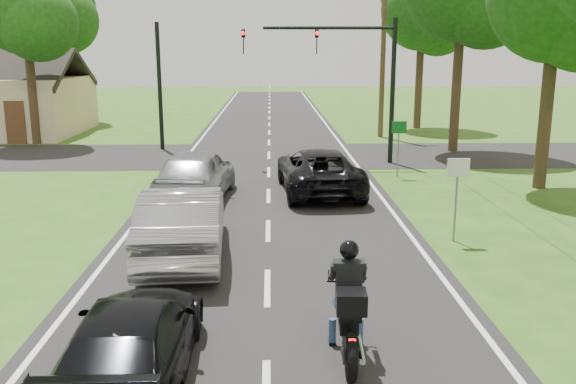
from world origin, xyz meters
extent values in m
plane|color=#295417|center=(0.00, 0.00, 0.00)|extent=(140.00, 140.00, 0.00)
cube|color=black|center=(0.00, 10.00, 0.01)|extent=(8.00, 100.00, 0.01)
cube|color=black|center=(0.00, 16.00, 0.01)|extent=(60.00, 7.00, 0.01)
torus|color=black|center=(1.32, -2.03, 0.33)|extent=(0.17, 0.67, 0.67)
torus|color=black|center=(1.24, -3.54, 0.33)|extent=(0.20, 0.73, 0.73)
cube|color=black|center=(1.28, -2.68, 0.64)|extent=(0.33, 0.97, 0.30)
sphere|color=black|center=(1.30, -2.43, 0.82)|extent=(0.34, 0.34, 0.34)
cube|color=black|center=(1.27, -3.03, 0.82)|extent=(0.37, 0.57, 0.10)
cube|color=#FF0C07|center=(1.23, -3.65, 0.66)|extent=(0.10, 0.04, 0.05)
cylinder|color=silver|center=(1.42, -3.24, 0.31)|extent=(0.13, 0.81, 0.09)
cylinder|color=black|center=(1.31, -2.23, 1.00)|extent=(0.63, 0.07, 0.04)
cube|color=black|center=(1.25, -3.34, 1.12)|extent=(0.46, 0.43, 0.32)
cube|color=black|center=(1.28, -2.83, 1.25)|extent=(0.41, 0.24, 0.60)
sphere|color=black|center=(1.28, -2.76, 1.73)|extent=(0.30, 0.30, 0.30)
cylinder|color=navy|center=(1.07, -2.49, 0.23)|extent=(0.13, 0.13, 0.45)
cylinder|color=navy|center=(1.51, -2.51, 0.23)|extent=(0.13, 0.13, 0.45)
imported|color=black|center=(1.71, 8.53, 0.76)|extent=(2.85, 5.54, 1.50)
imported|color=#A4A4A8|center=(-1.94, 1.95, 0.85)|extent=(2.08, 5.17, 1.67)
imported|color=#93949A|center=(-2.31, 7.50, 0.86)|extent=(2.43, 5.16, 1.71)
imported|color=black|center=(-1.93, -3.49, 0.64)|extent=(1.81, 4.32, 1.25)
cylinder|color=black|center=(5.20, 14.00, 3.00)|extent=(0.20, 0.20, 6.00)
cylinder|color=black|center=(2.50, 14.00, 5.60)|extent=(5.40, 0.14, 0.14)
imported|color=black|center=(2.00, 14.00, 5.05)|extent=(0.16, 0.36, 1.00)
imported|color=black|center=(-1.00, 14.00, 5.05)|extent=(0.16, 0.36, 1.00)
sphere|color=#FF0C07|center=(2.00, 13.82, 5.38)|extent=(0.16, 0.16, 0.16)
sphere|color=#FF0C07|center=(-1.00, 13.82, 5.38)|extent=(0.16, 0.16, 0.16)
cylinder|color=black|center=(-5.20, 18.00, 3.00)|extent=(0.20, 0.20, 6.00)
cylinder|color=brown|center=(6.20, 22.00, 5.00)|extent=(0.28, 0.28, 10.00)
cylinder|color=slate|center=(4.70, 3.00, 1.00)|extent=(0.05, 0.05, 2.00)
cube|color=silver|center=(4.70, 2.97, 1.90)|extent=(0.55, 0.04, 0.45)
cylinder|color=slate|center=(4.90, 11.00, 1.00)|extent=(0.05, 0.05, 2.00)
cube|color=#0C591E|center=(4.90, 10.97, 1.90)|extent=(0.55, 0.04, 0.45)
cylinder|color=#332316|center=(9.50, 9.00, 2.94)|extent=(0.44, 0.44, 5.88)
cylinder|color=#332316|center=(8.80, 17.00, 3.50)|extent=(0.44, 0.44, 7.00)
sphere|color=#153B10|center=(9.70, 16.28, 6.88)|extent=(4.32, 4.32, 4.32)
cylinder|color=#332316|center=(9.20, 26.00, 3.22)|extent=(0.44, 0.44, 6.44)
sphere|color=#153B10|center=(9.20, 26.00, 7.13)|extent=(4.95, 4.95, 4.95)
sphere|color=#153B10|center=(10.02, 25.34, 6.33)|extent=(3.96, 3.96, 3.96)
cylinder|color=#332316|center=(-12.00, 20.00, 3.08)|extent=(0.44, 0.44, 6.16)
sphere|color=#153B10|center=(-12.00, 20.00, 6.82)|extent=(4.80, 4.80, 4.80)
sphere|color=#153B10|center=(-11.20, 19.36, 6.05)|extent=(3.84, 3.84, 3.84)
cylinder|color=#332316|center=(-14.00, 30.00, 3.36)|extent=(0.44, 0.44, 6.72)
sphere|color=#153B10|center=(-14.00, 30.00, 7.44)|extent=(5.40, 5.40, 5.40)
sphere|color=#153B10|center=(-13.10, 29.28, 6.60)|extent=(4.32, 4.32, 4.32)
cube|color=black|center=(-16.00, 26.00, 3.70)|extent=(10.20, 4.00, 2.29)
camera|label=1|loc=(0.09, -11.61, 4.70)|focal=38.00mm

